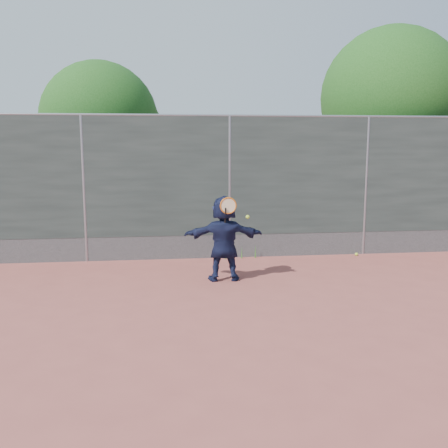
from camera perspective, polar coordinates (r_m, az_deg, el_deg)
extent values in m
plane|color=#9E4C42|center=(7.46, 4.15, -9.84)|extent=(80.00, 80.00, 0.00)
imported|color=#151B3A|center=(8.87, 0.00, -1.63)|extent=(1.43, 0.49, 1.53)
sphere|color=#BADF31|center=(11.31, 14.90, -3.36)|extent=(0.07, 0.07, 0.07)
cube|color=#38423D|center=(10.53, 0.64, 5.49)|extent=(20.00, 0.04, 2.50)
cube|color=slate|center=(10.73, 0.62, -2.53)|extent=(20.00, 0.03, 0.50)
cylinder|color=gray|center=(10.53, 0.65, 12.30)|extent=(20.00, 0.05, 0.05)
cylinder|color=gray|center=(10.59, -15.71, 3.81)|extent=(0.06, 0.06, 3.00)
cylinder|color=gray|center=(10.55, 0.64, 4.13)|extent=(0.06, 0.06, 3.00)
cylinder|color=gray|center=(11.34, 15.89, 4.14)|extent=(0.06, 0.06, 3.00)
torus|color=#C55D12|center=(8.59, 0.49, 2.12)|extent=(0.29, 0.04, 0.29)
cylinder|color=beige|center=(8.59, 0.49, 2.12)|extent=(0.25, 0.02, 0.25)
cylinder|color=black|center=(8.63, 0.14, 0.81)|extent=(0.03, 0.13, 0.33)
sphere|color=#BADF31|center=(8.71, 2.72, 0.82)|extent=(0.07, 0.07, 0.07)
cylinder|color=#382314|center=(13.96, 18.09, 4.10)|extent=(0.28, 0.28, 2.60)
sphere|color=#23561C|center=(13.97, 18.57, 13.49)|extent=(3.60, 3.60, 3.60)
sphere|color=#23561C|center=(14.44, 20.79, 11.78)|extent=(2.52, 2.52, 2.52)
cylinder|color=#382314|center=(13.59, -13.73, 3.31)|extent=(0.28, 0.28, 2.20)
sphere|color=#23561C|center=(13.53, -14.04, 11.44)|extent=(3.00, 3.00, 3.00)
sphere|color=#23561C|center=(13.66, -11.35, 10.25)|extent=(2.10, 2.10, 2.10)
cone|color=#387226|center=(10.68, 2.04, -3.25)|extent=(0.03, 0.03, 0.26)
cone|color=#387226|center=(10.74, 3.61, -3.08)|extent=(0.03, 0.03, 0.30)
cone|color=#387226|center=(10.62, 0.19, -3.43)|extent=(0.03, 0.03, 0.22)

